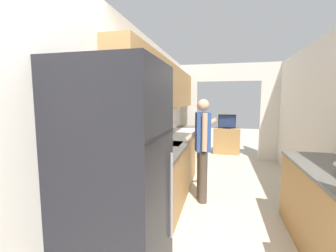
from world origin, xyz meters
name	(u,v)px	position (x,y,z in m)	size (l,w,h in m)	color
wall_left	(152,104)	(-1.20, 2.51, 1.50)	(0.38, 7.70, 2.50)	white
wall_far_with_doorway	(228,105)	(0.00, 5.33, 1.44)	(2.92, 0.06, 2.50)	white
counter_left	(171,166)	(-0.96, 2.80, 0.44)	(0.62, 4.02, 0.88)	#B2844C
refrigerator	(117,186)	(-0.91, 0.69, 0.91)	(0.73, 0.73, 1.83)	black
range_oven	(185,149)	(-0.95, 4.18, 0.45)	(0.66, 0.78, 1.02)	white
person	(202,147)	(-0.42, 2.58, 0.84)	(0.51, 0.43, 1.57)	#4C4238
tv_cabinet	(226,141)	(0.01, 5.88, 0.37)	(0.74, 0.42, 0.74)	#B2844C
television	(227,122)	(0.01, 5.83, 0.94)	(0.49, 0.16, 0.40)	black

